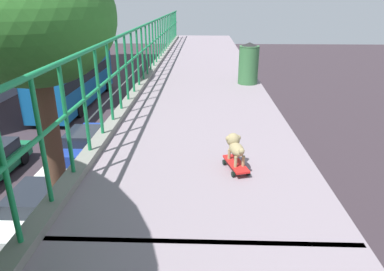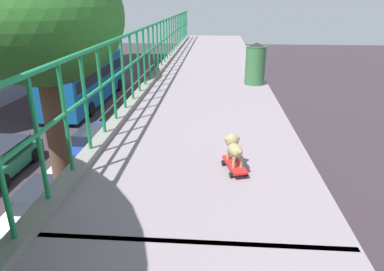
{
  "view_description": "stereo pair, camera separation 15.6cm",
  "coord_description": "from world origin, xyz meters",
  "px_view_note": "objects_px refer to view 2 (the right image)",
  "views": [
    {
      "loc": [
        1.17,
        -1.58,
        7.32
      ],
      "look_at": [
        1.03,
        2.52,
        5.69
      ],
      "focal_mm": 32.36,
      "sensor_mm": 36.0,
      "label": 1
    },
    {
      "loc": [
        1.33,
        -1.57,
        7.32
      ],
      "look_at": [
        1.03,
        2.52,
        5.69
      ],
      "focal_mm": 32.36,
      "sensor_mm": 36.0,
      "label": 2
    }
  ],
  "objects_px": {
    "car_white_fifth": "(49,204)",
    "city_bus": "(87,78)",
    "toy_skateboard": "(234,165)",
    "car_blue_seventh": "(96,141)",
    "litter_bin": "(255,63)",
    "small_dog": "(234,146)",
    "car_green_sixth": "(0,159)"
  },
  "relations": [
    {
      "from": "car_blue_seventh",
      "to": "small_dog",
      "type": "xyz_separation_m",
      "value": [
        6.21,
        -12.08,
        5.12
      ]
    },
    {
      "from": "car_green_sixth",
      "to": "small_dog",
      "type": "height_order",
      "value": "small_dog"
    },
    {
      "from": "car_green_sixth",
      "to": "car_blue_seventh",
      "type": "distance_m",
      "value": 4.32
    },
    {
      "from": "car_white_fifth",
      "to": "city_bus",
      "type": "distance_m",
      "value": 15.24
    },
    {
      "from": "city_bus",
      "to": "toy_skateboard",
      "type": "distance_m",
      "value": 23.4
    },
    {
      "from": "litter_bin",
      "to": "small_dog",
      "type": "bearing_deg",
      "value": -98.54
    },
    {
      "from": "car_blue_seventh",
      "to": "city_bus",
      "type": "distance_m",
      "value": 9.57
    },
    {
      "from": "car_white_fifth",
      "to": "small_dog",
      "type": "bearing_deg",
      "value": -46.27
    },
    {
      "from": "car_white_fifth",
      "to": "small_dog",
      "type": "distance_m",
      "value": 9.93
    },
    {
      "from": "toy_skateboard",
      "to": "car_white_fifth",
      "type": "bearing_deg",
      "value": 133.53
    },
    {
      "from": "city_bus",
      "to": "litter_bin",
      "type": "bearing_deg",
      "value": -57.71
    },
    {
      "from": "toy_skateboard",
      "to": "small_dog",
      "type": "xyz_separation_m",
      "value": [
        -0.01,
        0.06,
        0.21
      ]
    },
    {
      "from": "car_green_sixth",
      "to": "litter_bin",
      "type": "height_order",
      "value": "litter_bin"
    },
    {
      "from": "car_blue_seventh",
      "to": "litter_bin",
      "type": "height_order",
      "value": "litter_bin"
    },
    {
      "from": "city_bus",
      "to": "litter_bin",
      "type": "relative_size",
      "value": 11.79
    },
    {
      "from": "toy_skateboard",
      "to": "city_bus",
      "type": "bearing_deg",
      "value": 115.03
    },
    {
      "from": "litter_bin",
      "to": "toy_skateboard",
      "type": "bearing_deg",
      "value": -98.27
    },
    {
      "from": "small_dog",
      "to": "litter_bin",
      "type": "bearing_deg",
      "value": 81.46
    },
    {
      "from": "car_white_fifth",
      "to": "small_dog",
      "type": "relative_size",
      "value": 11.13
    },
    {
      "from": "car_blue_seventh",
      "to": "city_bus",
      "type": "bearing_deg",
      "value": 111.99
    },
    {
      "from": "car_green_sixth",
      "to": "city_bus",
      "type": "height_order",
      "value": "city_bus"
    },
    {
      "from": "city_bus",
      "to": "small_dog",
      "type": "distance_m",
      "value": 23.37
    },
    {
      "from": "small_dog",
      "to": "litter_bin",
      "type": "relative_size",
      "value": 0.43
    },
    {
      "from": "car_white_fifth",
      "to": "car_blue_seventh",
      "type": "distance_m",
      "value": 5.9
    },
    {
      "from": "toy_skateboard",
      "to": "litter_bin",
      "type": "bearing_deg",
      "value": 81.73
    },
    {
      "from": "toy_skateboard",
      "to": "car_blue_seventh",
      "type": "bearing_deg",
      "value": 117.15
    },
    {
      "from": "toy_skateboard",
      "to": "litter_bin",
      "type": "relative_size",
      "value": 0.54
    },
    {
      "from": "car_green_sixth",
      "to": "toy_skateboard",
      "type": "height_order",
      "value": "toy_skateboard"
    },
    {
      "from": "car_blue_seventh",
      "to": "litter_bin",
      "type": "distance_m",
      "value": 11.61
    },
    {
      "from": "car_green_sixth",
      "to": "car_blue_seventh",
      "type": "bearing_deg",
      "value": 35.48
    },
    {
      "from": "car_white_fifth",
      "to": "toy_skateboard",
      "type": "distance_m",
      "value": 9.86
    },
    {
      "from": "car_green_sixth",
      "to": "small_dog",
      "type": "bearing_deg",
      "value": -44.53
    }
  ]
}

